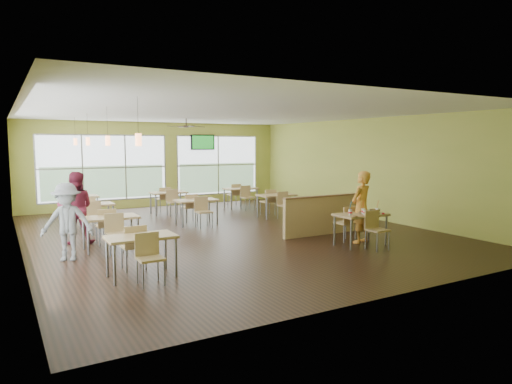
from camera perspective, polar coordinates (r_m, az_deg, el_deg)
room at (r=12.24m, az=-3.57°, el=2.36°), size 12.00×12.04×3.20m
window_bays at (r=14.34m, az=-18.66°, el=2.09°), size 9.24×10.24×2.38m
main_table at (r=11.00m, az=12.95°, el=-3.27°), size 1.22×1.52×0.87m
half_wall_divider at (r=12.11m, az=8.29°, el=-2.85°), size 2.40×0.14×1.04m
dining_tables at (r=13.52m, az=-10.76°, el=-1.52°), size 6.92×8.72×0.87m
pendant_lights at (r=11.85m, az=-19.20°, el=6.05°), size 0.11×7.31×0.86m
ceiling_fan at (r=14.98m, az=-8.72°, el=8.12°), size 1.25×1.25×0.29m
tv_backwall at (r=18.33m, az=-6.68°, el=6.20°), size 1.00×0.07×0.60m
man_plaid at (r=11.24m, az=13.01°, el=-1.86°), size 0.73×0.59×1.74m
patron_maroon at (r=11.67m, az=-21.62°, el=-1.86°), size 0.98×0.84×1.73m
patron_grey at (r=10.07m, az=-22.54°, el=-3.47°), size 1.18×0.92×1.60m
cup_blue at (r=10.68m, az=11.71°, el=-2.49°), size 0.10×0.10×0.35m
cup_yellow at (r=10.83m, az=13.43°, el=-2.46°), size 0.08×0.08×0.30m
cup_red_near at (r=10.94m, az=13.26°, el=-2.33°), size 0.10×0.10×0.35m
cup_red_far at (r=11.06m, az=14.94°, el=-2.29°), size 0.09×0.09×0.34m
food_basket at (r=11.37m, az=14.63°, el=-2.24°), size 0.26×0.26×0.06m
ketchup_cup at (r=11.06m, az=15.62°, el=-2.60°), size 0.07×0.07×0.03m
wrapper_left at (r=10.46m, az=12.23°, el=-2.97°), size 0.19×0.18×0.04m
wrapper_mid at (r=11.05m, az=13.08°, el=-2.49°), size 0.19×0.17×0.05m
wrapper_right at (r=11.04m, az=14.91°, el=-2.56°), size 0.19×0.18×0.04m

